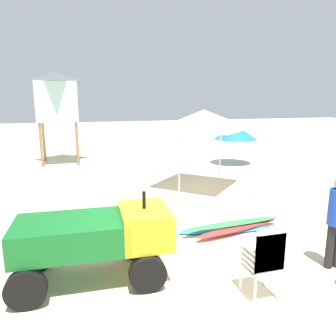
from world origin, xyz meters
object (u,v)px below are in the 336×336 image
at_px(surfboard_pile, 234,227).
at_px(beach_umbrella_left, 235,132).
at_px(utility_cart, 97,236).
at_px(lifeguard_tower, 57,97).
at_px(stacked_plastic_chairs, 265,256).
at_px(popup_canopy, 204,120).

bearing_deg(surfboard_pile, beach_umbrella_left, 62.06).
height_order(utility_cart, lifeguard_tower, lifeguard_tower).
relative_size(stacked_plastic_chairs, lifeguard_tower, 0.28).
distance_m(surfboard_pile, lifeguard_tower, 11.02).
relative_size(popup_canopy, lifeguard_tower, 0.63).
relative_size(stacked_plastic_chairs, beach_umbrella_left, 0.61).
height_order(utility_cart, surfboard_pile, utility_cart).
bearing_deg(popup_canopy, utility_cart, -128.78).
relative_size(utility_cart, beach_umbrella_left, 1.32).
height_order(surfboard_pile, lifeguard_tower, lifeguard_tower).
xyz_separation_m(utility_cart, stacked_plastic_chairs, (2.38, -1.27, -0.09)).
height_order(utility_cart, beach_umbrella_left, beach_umbrella_left).
xyz_separation_m(stacked_plastic_chairs, popup_canopy, (1.53, 6.14, 1.64)).
relative_size(stacked_plastic_chairs, surfboard_pile, 0.47).
relative_size(stacked_plastic_chairs, popup_canopy, 0.45).
distance_m(utility_cart, stacked_plastic_chairs, 2.70).
distance_m(popup_canopy, beach_umbrella_left, 4.75).
bearing_deg(surfboard_pile, lifeguard_tower, 112.31).
height_order(surfboard_pile, popup_canopy, popup_canopy).
bearing_deg(lifeguard_tower, beach_umbrella_left, -18.03).
height_order(lifeguard_tower, beach_umbrella_left, lifeguard_tower).
bearing_deg(popup_canopy, stacked_plastic_chairs, -103.97).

